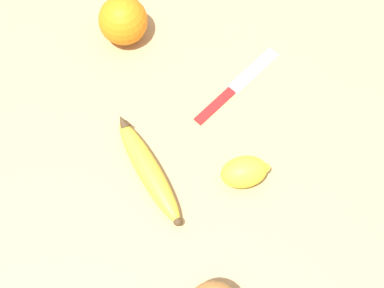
{
  "coord_description": "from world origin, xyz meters",
  "views": [
    {
      "loc": [
        0.28,
        0.26,
        0.81
      ],
      "look_at": [
        -0.02,
        0.07,
        0.03
      ],
      "focal_mm": 50.0,
      "sensor_mm": 36.0,
      "label": 1
    }
  ],
  "objects_px": {
    "banana": "(148,170)",
    "paring_knife": "(234,88)",
    "lemon": "(244,172)",
    "orange": "(123,20)"
  },
  "relations": [
    {
      "from": "banana",
      "to": "orange",
      "type": "distance_m",
      "value": 0.28
    },
    {
      "from": "orange",
      "to": "paring_knife",
      "type": "relative_size",
      "value": 0.44
    },
    {
      "from": "banana",
      "to": "paring_knife",
      "type": "bearing_deg",
      "value": -71.71
    },
    {
      "from": "orange",
      "to": "lemon",
      "type": "bearing_deg",
      "value": 67.32
    },
    {
      "from": "banana",
      "to": "paring_knife",
      "type": "distance_m",
      "value": 0.21
    },
    {
      "from": "orange",
      "to": "lemon",
      "type": "distance_m",
      "value": 0.35
    },
    {
      "from": "orange",
      "to": "lemon",
      "type": "relative_size",
      "value": 0.98
    },
    {
      "from": "lemon",
      "to": "paring_knife",
      "type": "distance_m",
      "value": 0.17
    },
    {
      "from": "lemon",
      "to": "paring_knife",
      "type": "xyz_separation_m",
      "value": [
        -0.14,
        -0.09,
        -0.02
      ]
    },
    {
      "from": "banana",
      "to": "paring_knife",
      "type": "height_order",
      "value": "banana"
    }
  ]
}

